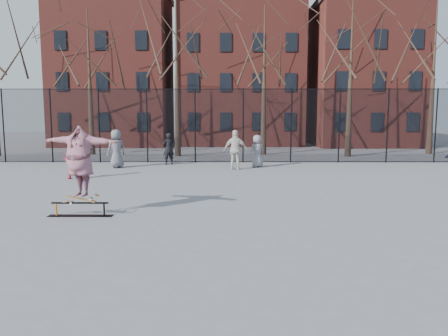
{
  "coord_description": "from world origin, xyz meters",
  "views": [
    {
      "loc": [
        0.28,
        -10.66,
        2.73
      ],
      "look_at": [
        0.22,
        1.5,
        1.17
      ],
      "focal_mm": 35.0,
      "sensor_mm": 36.0,
      "label": 1
    }
  ],
  "objects_px": {
    "skate_rail": "(80,211)",
    "bystander_red": "(72,160)",
    "bystander_extra": "(257,151)",
    "bystander_grey": "(116,149)",
    "bystander_black": "(168,149)",
    "bystander_white": "(236,150)",
    "skateboard": "(81,200)",
    "skater": "(80,164)"
  },
  "relations": [
    {
      "from": "skate_rail",
      "to": "skateboard",
      "type": "height_order",
      "value": "skateboard"
    },
    {
      "from": "bystander_grey",
      "to": "bystander_red",
      "type": "distance_m",
      "value": 3.64
    },
    {
      "from": "bystander_grey",
      "to": "skater",
      "type": "bearing_deg",
      "value": 61.35
    },
    {
      "from": "skater",
      "to": "bystander_extra",
      "type": "height_order",
      "value": "skater"
    },
    {
      "from": "bystander_red",
      "to": "bystander_extra",
      "type": "height_order",
      "value": "bystander_extra"
    },
    {
      "from": "skateboard",
      "to": "bystander_red",
      "type": "bearing_deg",
      "value": 111.16
    },
    {
      "from": "bystander_white",
      "to": "skate_rail",
      "type": "bearing_deg",
      "value": 68.95
    },
    {
      "from": "bystander_red",
      "to": "bystander_extra",
      "type": "distance_m",
      "value": 8.75
    },
    {
      "from": "skateboard",
      "to": "bystander_red",
      "type": "relative_size",
      "value": 0.54
    },
    {
      "from": "bystander_black",
      "to": "bystander_white",
      "type": "distance_m",
      "value": 3.96
    },
    {
      "from": "skate_rail",
      "to": "bystander_red",
      "type": "xyz_separation_m",
      "value": [
        -2.5,
        6.56,
        0.61
      ]
    },
    {
      "from": "skater",
      "to": "bystander_grey",
      "type": "relative_size",
      "value": 1.2
    },
    {
      "from": "skate_rail",
      "to": "bystander_white",
      "type": "distance_m",
      "value": 10.43
    },
    {
      "from": "skateboard",
      "to": "bystander_extra",
      "type": "xyz_separation_m",
      "value": [
        5.36,
        10.31,
        0.38
      ]
    },
    {
      "from": "bystander_extra",
      "to": "skateboard",
      "type": "bearing_deg",
      "value": 36.79
    },
    {
      "from": "bystander_black",
      "to": "skateboard",
      "type": "bearing_deg",
      "value": 62.26
    },
    {
      "from": "skater",
      "to": "bystander_grey",
      "type": "xyz_separation_m",
      "value": [
        -1.58,
        10.07,
        -0.45
      ]
    },
    {
      "from": "bystander_black",
      "to": "bystander_extra",
      "type": "xyz_separation_m",
      "value": [
        4.55,
        -1.07,
        -0.02
      ]
    },
    {
      "from": "skate_rail",
      "to": "bystander_grey",
      "type": "bearing_deg",
      "value": 98.7
    },
    {
      "from": "bystander_white",
      "to": "bystander_extra",
      "type": "distance_m",
      "value": 1.4
    },
    {
      "from": "skate_rail",
      "to": "bystander_grey",
      "type": "distance_m",
      "value": 10.21
    },
    {
      "from": "skate_rail",
      "to": "bystander_black",
      "type": "distance_m",
      "value": 11.44
    },
    {
      "from": "bystander_black",
      "to": "bystander_white",
      "type": "height_order",
      "value": "bystander_white"
    },
    {
      "from": "skater",
      "to": "bystander_black",
      "type": "bearing_deg",
      "value": 103.89
    },
    {
      "from": "skate_rail",
      "to": "bystander_extra",
      "type": "bearing_deg",
      "value": 62.35
    },
    {
      "from": "skate_rail",
      "to": "skater",
      "type": "relative_size",
      "value": 0.75
    },
    {
      "from": "bystander_black",
      "to": "bystander_white",
      "type": "xyz_separation_m",
      "value": [
        3.46,
        -1.92,
        0.12
      ]
    },
    {
      "from": "bystander_grey",
      "to": "bystander_black",
      "type": "distance_m",
      "value": 2.73
    },
    {
      "from": "bystander_black",
      "to": "skate_rail",
      "type": "bearing_deg",
      "value": 62.06
    },
    {
      "from": "bystander_extra",
      "to": "skate_rail",
      "type": "bearing_deg",
      "value": 36.61
    },
    {
      "from": "bystander_grey",
      "to": "bystander_extra",
      "type": "relative_size",
      "value": 1.17
    },
    {
      "from": "bystander_grey",
      "to": "bystander_white",
      "type": "bearing_deg",
      "value": 136.54
    },
    {
      "from": "skate_rail",
      "to": "bystander_red",
      "type": "distance_m",
      "value": 7.04
    },
    {
      "from": "bystander_white",
      "to": "bystander_extra",
      "type": "bearing_deg",
      "value": -138.79
    },
    {
      "from": "skateboard",
      "to": "bystander_grey",
      "type": "height_order",
      "value": "bystander_grey"
    },
    {
      "from": "bystander_grey",
      "to": "skateboard",
      "type": "bearing_deg",
      "value": 61.35
    },
    {
      "from": "skater",
      "to": "bystander_red",
      "type": "distance_m",
      "value": 7.06
    },
    {
      "from": "skateboard",
      "to": "bystander_black",
      "type": "height_order",
      "value": "bystander_black"
    },
    {
      "from": "bystander_grey",
      "to": "bystander_black",
      "type": "xyz_separation_m",
      "value": [
        2.39,
        1.32,
        -0.12
      ]
    },
    {
      "from": "skate_rail",
      "to": "bystander_red",
      "type": "bearing_deg",
      "value": 110.84
    },
    {
      "from": "skateboard",
      "to": "skater",
      "type": "distance_m",
      "value": 0.97
    },
    {
      "from": "bystander_white",
      "to": "bystander_grey",
      "type": "bearing_deg",
      "value": -2.46
    }
  ]
}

